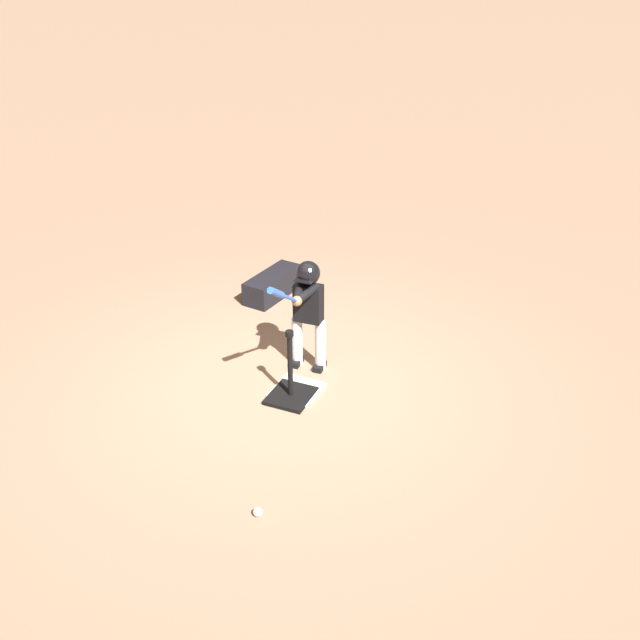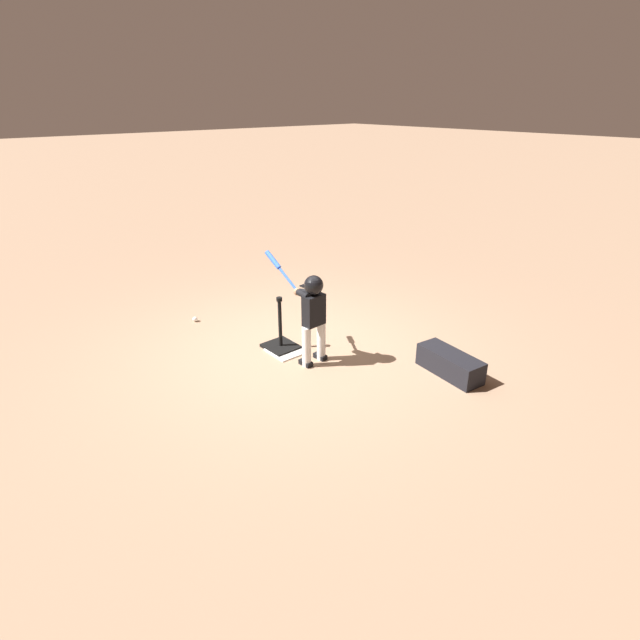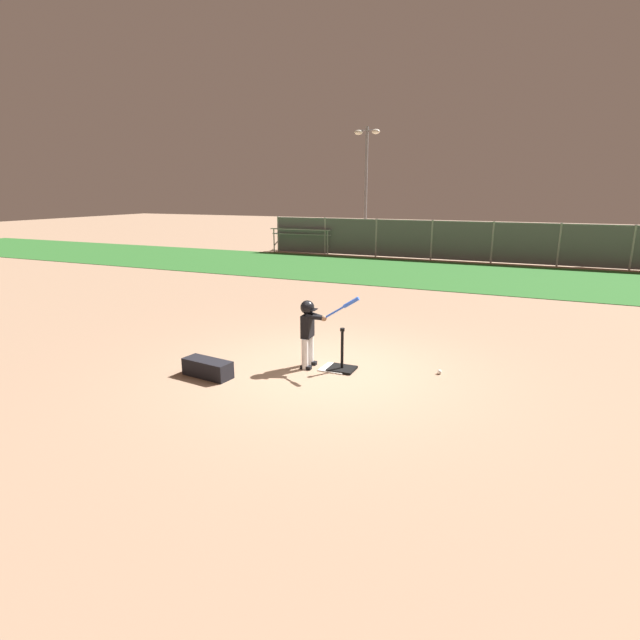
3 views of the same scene
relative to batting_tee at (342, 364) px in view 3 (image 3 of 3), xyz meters
name	(u,v)px [view 3 (image 3 of 3)]	position (x,y,z in m)	size (l,w,h in m)	color
ground_plane	(330,371)	(-0.16, -0.14, -0.10)	(90.00, 90.00, 0.00)	#93755B
grass_outfield_strip	(444,274)	(-0.16, 10.68, -0.09)	(56.00, 6.40, 0.02)	#286026
backstop_fence	(461,240)	(-0.16, 14.47, 0.80)	(17.60, 0.08, 1.70)	#9E9EA3
home_plate	(335,368)	(-0.13, 0.00, -0.09)	(0.44, 0.44, 0.02)	white
batting_tee	(342,364)	(0.00, 0.00, 0.00)	(0.44, 0.39, 0.73)	black
batter_child	(310,325)	(-0.56, -0.08, 0.64)	(1.01, 0.37, 1.29)	silver
baseball	(439,372)	(1.54, 0.46, -0.06)	(0.07, 0.07, 0.07)	white
bleachers_far_left	(308,239)	(-7.65, 15.19, 0.47)	(3.11, 2.25, 1.17)	#93969E
bleachers_left_center	(465,244)	(-0.28, 16.55, 0.41)	(4.14, 2.25, 1.06)	#93969E
bleachers_center	(633,253)	(6.35, 15.92, 0.40)	(3.22, 2.06, 1.03)	#93969E
equipment_bag	(208,368)	(-1.89, -1.14, 0.04)	(0.84, 0.32, 0.28)	black
field_light_pole	(366,163)	(-8.31, 26.06, 4.62)	(1.76, 0.44, 7.03)	slate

